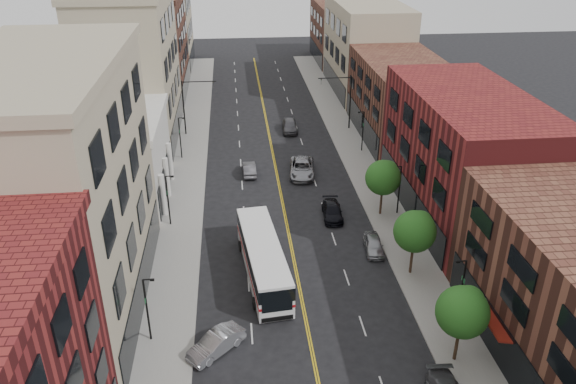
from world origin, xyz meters
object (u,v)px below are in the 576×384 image
object	(u,v)px
city_bus	(263,257)
car_parked_far	(374,245)
car_lane_b	(302,168)
car_lane_c	(290,126)
car_lane_a	(332,211)
car_angle_b	(216,343)
car_lane_behind	(249,169)

from	to	relation	value
city_bus	car_parked_far	xyz separation A→B (m)	(9.83, 2.73, -1.18)
car_lane_b	car_lane_c	distance (m)	13.90
car_lane_c	car_lane_b	bearing A→B (deg)	-87.50
car_lane_a	car_lane_b	world-z (taller)	car_lane_b
car_angle_b	car_parked_far	distance (m)	17.57
car_lane_behind	car_lane_b	xyz separation A→B (m)	(5.89, -0.70, 0.16)
car_angle_b	car_parked_far	bearing A→B (deg)	87.28
car_lane_b	car_lane_c	xyz separation A→B (m)	(0.07, 13.90, -0.01)
city_bus	car_lane_c	xyz separation A→B (m)	(5.60, 32.96, -1.01)
car_angle_b	car_lane_c	world-z (taller)	car_lane_c
car_lane_c	car_lane_a	bearing A→B (deg)	-83.21
car_angle_b	car_lane_behind	size ratio (longest dim) A/B	1.06
car_lane_behind	car_lane_b	bearing A→B (deg)	171.90
car_angle_b	car_lane_b	world-z (taller)	car_lane_b
car_parked_far	car_lane_c	distance (m)	30.53
car_parked_far	car_lane_c	world-z (taller)	car_lane_c
car_lane_behind	car_lane_a	size ratio (longest dim) A/B	0.90
car_parked_far	car_angle_b	bearing A→B (deg)	-135.87
car_angle_b	car_lane_a	world-z (taller)	car_angle_b
car_parked_far	car_lane_a	size ratio (longest dim) A/B	0.85
car_lane_a	car_lane_b	xyz separation A→B (m)	(-1.74, 10.00, 0.18)
city_bus	car_lane_behind	xyz separation A→B (m)	(-0.36, 19.76, -1.16)
car_lane_a	car_lane_c	xyz separation A→B (m)	(-1.67, 23.90, 0.17)
car_lane_a	car_lane_b	size ratio (longest dim) A/B	0.75
city_bus	car_lane_behind	bearing A→B (deg)	85.09
city_bus	car_lane_b	bearing A→B (deg)	67.86
car_lane_c	car_lane_behind	bearing A→B (deg)	-111.52
car_angle_b	car_lane_behind	world-z (taller)	car_angle_b
car_parked_far	car_lane_c	size ratio (longest dim) A/B	0.80
car_lane_b	car_parked_far	bearing A→B (deg)	-68.97
car_angle_b	car_lane_behind	distance (m)	28.44
car_angle_b	car_lane_c	distance (m)	42.48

